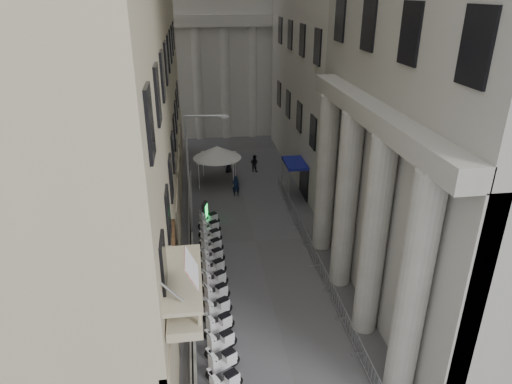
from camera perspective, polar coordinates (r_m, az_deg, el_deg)
The scene contains 29 objects.
iron_fence at distance 29.77m, azimuth -8.08°, elevation -7.83°, with size 0.30×28.00×1.40m, color black, non-canonical shape.
blue_awning at distance 37.63m, azimuth 4.74°, elevation -0.52°, with size 1.60×3.00×3.00m, color navy, non-canonical shape.
scooter_4 at distance 21.90m, azimuth -4.08°, elevation -21.47°, with size 0.56×1.40×1.50m, color white, non-canonical shape.
scooter_5 at distance 22.79m, azimuth -4.32°, elevation -19.25°, with size 0.56×1.40×1.50m, color white, non-canonical shape.
scooter_6 at distance 23.71m, azimuth -4.54°, elevation -17.20°, with size 0.56×1.40×1.50m, color white, non-canonical shape.
scooter_7 at distance 24.65m, azimuth -4.74°, elevation -15.31°, with size 0.56×1.40×1.50m, color white, non-canonical shape.
scooter_8 at distance 25.63m, azimuth -4.93°, elevation -13.56°, with size 0.56×1.40×1.50m, color white, non-canonical shape.
scooter_9 at distance 26.62m, azimuth -5.09°, elevation -11.94°, with size 0.56×1.40×1.50m, color white, non-canonical shape.
scooter_10 at distance 27.64m, azimuth -5.24°, elevation -10.44°, with size 0.56×1.40×1.50m, color white, non-canonical shape.
scooter_11 at distance 28.67m, azimuth -5.38°, elevation -9.04°, with size 0.56×1.40×1.50m, color white, non-canonical shape.
scooter_12 at distance 29.72m, azimuth -5.51°, elevation -7.74°, with size 0.56×1.40×1.50m, color white, non-canonical shape.
scooter_13 at distance 30.78m, azimuth -5.63°, elevation -6.53°, with size 0.56×1.40×1.50m, color white, non-canonical shape.
scooter_14 at distance 31.86m, azimuth -5.74°, elevation -5.40°, with size 0.56×1.40×1.50m, color white, non-canonical shape.
scooter_15 at distance 32.94m, azimuth -5.84°, elevation -4.35°, with size 0.56×1.40×1.50m, color white, non-canonical shape.
barrier_1 at distance 22.26m, azimuth 13.58°, elevation -21.31°, with size 0.60×2.40×1.10m, color #96989D, non-canonical shape.
barrier_2 at distance 23.94m, azimuth 11.41°, elevation -17.20°, with size 0.60×2.40×1.10m, color #96989D, non-canonical shape.
barrier_3 at distance 25.76m, azimuth 9.60°, elevation -13.63°, with size 0.60×2.40×1.10m, color #96989D, non-canonical shape.
barrier_4 at distance 27.68m, azimuth 8.09°, elevation -10.54°, with size 0.60×2.40×1.10m, color #96989D, non-canonical shape.
barrier_5 at distance 29.69m, azimuth 6.80°, elevation -7.84°, with size 0.60×2.40×1.10m, color #96989D, non-canonical shape.
barrier_6 at distance 31.76m, azimuth 5.69°, elevation -5.50°, with size 0.60×2.40×1.10m, color #96989D, non-canonical shape.
barrier_7 at distance 33.90m, azimuth 4.73°, elevation -3.44°, with size 0.60×2.40×1.10m, color #96989D, non-canonical shape.
barrier_8 at distance 36.08m, azimuth 3.88°, elevation -1.62°, with size 0.60×2.40×1.10m, color #96989D, non-canonical shape.
barrier_9 at distance 38.30m, azimuth 3.13°, elevation -0.02°, with size 0.60×2.40×1.10m, color #96989D, non-canonical shape.
security_tent at distance 39.50m, azimuth -5.21°, elevation 5.07°, with size 4.14×4.14×3.37m.
street_lamp at distance 29.62m, azimuth -7.84°, elevation 3.07°, with size 2.78×0.47×8.54m.
info_kiosk at distance 33.01m, azimuth -6.40°, elevation -2.64°, with size 0.45×0.83×1.69m.
pedestrian_a at distance 37.35m, azimuth -2.53°, elevation 0.78°, with size 0.62×0.41×1.71m, color black.
pedestrian_b at distance 42.36m, azimuth -0.22°, elevation 3.62°, with size 0.79×0.61×1.62m, color black.
pedestrian_c at distance 42.24m, azimuth -3.48°, elevation 3.58°, with size 0.84×0.55×1.72m, color black.
Camera 1 is at (-3.66, -7.34, 15.61)m, focal length 32.00 mm.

